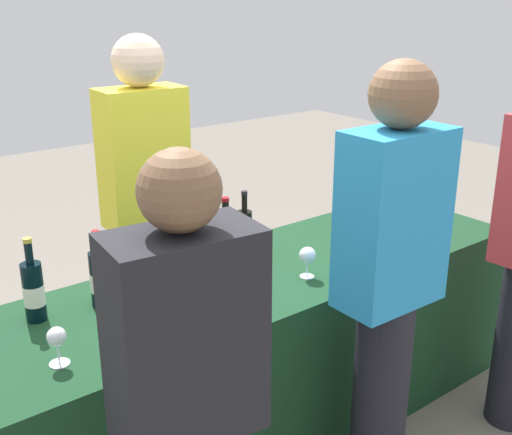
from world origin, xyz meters
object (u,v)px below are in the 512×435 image
Objects in this scene: wine_bottle_4 at (357,201)px; wine_bottle_5 at (373,201)px; wine_glass_2 at (308,256)px; wine_bottle_0 at (34,291)px; wine_glass_0 at (57,339)px; guest_1 at (389,278)px; server_pouring at (146,205)px; wine_bottle_1 at (100,278)px; wine_bottle_2 at (226,240)px; guest_0 at (188,407)px; wine_bottle_3 at (245,233)px; wine_glass_3 at (416,222)px; wine_glass_1 at (246,269)px.

wine_bottle_5 is (0.10, -0.02, -0.01)m from wine_bottle_4.
wine_bottle_5 reaches higher than wine_glass_2.
wine_bottle_0 reaches higher than wine_glass_0.
wine_glass_2 is (1.02, -0.33, -0.02)m from wine_bottle_0.
wine_bottle_0 is at bearing 179.65° from wine_bottle_4.
wine_bottle_4 is at bearing 51.40° from guest_1.
wine_bottle_5 is 1.14m from server_pouring.
wine_bottle_4 is (1.41, 0.03, 0.01)m from wine_bottle_1.
wine_bottle_0 is 0.83m from wine_bottle_2.
wine_bottle_4 is 0.97m from guest_1.
guest_0 reaches higher than wine_bottle_2.
wine_bottle_1 is 0.19× the size of guest_0.
wine_bottle_3 reaches higher than wine_glass_3.
wine_glass_1 is 0.08× the size of guest_1.
guest_1 is at bearing -134.72° from wine_bottle_5.
wine_bottle_0 is at bearing 179.04° from wine_bottle_5.
wine_bottle_2 reaches higher than wine_glass_1.
wine_bottle_0 is at bearing 104.39° from guest_0.
wine_glass_0 is at bearing -179.90° from wine_glass_2.
wine_bottle_2 is at bearing -172.19° from wine_bottle_3.
wine_glass_0 is at bearing 179.37° from wine_glass_3.
guest_0 is at bearing -162.72° from wine_glass_3.
wine_glass_3 is 0.08× the size of guest_1.
guest_0 is at bearing -153.49° from wine_bottle_5.
wine_glass_1 is (0.73, -0.29, -0.01)m from wine_bottle_0.
guest_0 is at bearing -138.12° from wine_glass_1.
wine_glass_3 is 1.65m from guest_0.
wine_bottle_1 is 1.48m from wine_glass_3.
wine_bottle_0 is 1.05× the size of wine_bottle_1.
wine_bottle_5 is 1.82m from wine_glass_0.
wine_bottle_1 is 0.56m from wine_glass_1.
wine_bottle_1 is at bearing -179.57° from wine_bottle_5.
wine_bottle_3 is 2.33× the size of wine_glass_0.
wine_bottle_0 is 1.07m from wine_glass_2.
wine_bottle_0 reaches higher than wine_bottle_3.
wine_bottle_5 is 0.33m from wine_glass_3.
wine_glass_0 is (-0.88, -0.32, -0.02)m from wine_bottle_2.
wine_bottle_5 is 2.18× the size of wine_glass_3.
wine_bottle_4 is at bearing 1.24° from wine_bottle_1.
wine_glass_1 is at bearing -165.65° from wine_bottle_5.
wine_bottle_3 reaches higher than wine_bottle_1.
guest_0 is at bearing -173.19° from guest_1.
wine_bottle_1 is at bearing -176.45° from wine_bottle_3.
wine_bottle_0 is 0.18× the size of server_pouring.
wine_glass_2 is 0.67m from wine_glass_3.
wine_bottle_4 reaches higher than wine_bottle_5.
guest_0 is (-0.90, -0.51, -0.04)m from wine_glass_2.
wine_glass_0 is 0.99× the size of wine_glass_2.
wine_bottle_3 is 0.52m from server_pouring.
wine_glass_0 is 0.08× the size of guest_0.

